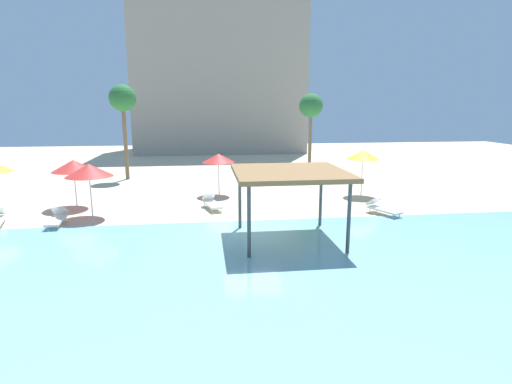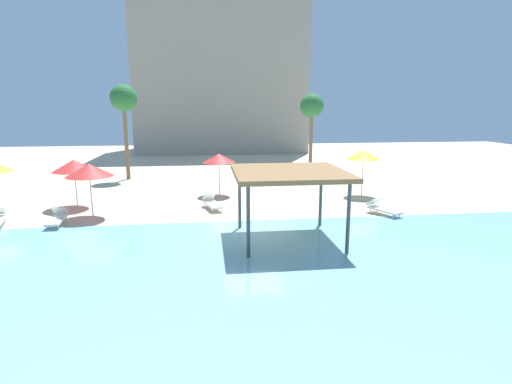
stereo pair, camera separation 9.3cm
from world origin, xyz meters
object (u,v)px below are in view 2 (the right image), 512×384
Objects in this scene: beach_umbrella_red_3 at (219,158)px; palm_tree_1 at (124,101)px; shade_pavilion at (289,175)px; beach_umbrella_yellow_0 at (364,155)px; palm_tree_0 at (312,108)px; lounge_chair_0 at (57,218)px; beach_umbrella_red_1 at (74,166)px; lounge_chair_2 at (382,208)px; beach_umbrella_red_4 at (89,170)px; lounge_chair_1 at (212,202)px.

palm_tree_1 is (-6.48, 6.33, 3.41)m from beach_umbrella_red_3.
beach_umbrella_yellow_0 is at bearing 51.77° from shade_pavilion.
lounge_chair_0 is at bearing -137.96° from palm_tree_0.
palm_tree_1 is at bearing 135.65° from beach_umbrella_red_3.
beach_umbrella_red_1 is 0.37× the size of palm_tree_1.
lounge_chair_0 is at bearing -88.11° from beach_umbrella_red_1.
shade_pavilion is 1.59× the size of beach_umbrella_yellow_0.
beach_umbrella_red_3 is 9.68m from palm_tree_1.
shade_pavilion is 2.20× the size of lounge_chair_2.
lounge_chair_0 is (-1.26, -1.17, -1.99)m from beach_umbrella_red_4.
palm_tree_1 is (1.21, 8.39, 3.43)m from beach_umbrella_red_1.
beach_umbrella_yellow_0 is at bearing -85.61° from palm_tree_0.
lounge_chair_2 is (15.45, -0.10, 0.00)m from lounge_chair_0.
shade_pavilion reaches higher than beach_umbrella_red_3.
lounge_chair_0 is 13.02m from palm_tree_1.
shade_pavilion reaches higher than lounge_chair_0.
beach_umbrella_yellow_0 is 9.53m from lounge_chair_1.
beach_umbrella_red_4 reaches higher than beach_umbrella_red_1.
beach_umbrella_red_3 is at bearing 34.38° from beach_umbrella_red_4.
beach_umbrella_red_3 is 11.78m from palm_tree_0.
lounge_chair_1 is (7.16, -1.28, -1.90)m from beach_umbrella_red_1.
beach_umbrella_red_4 is 1.33× the size of lounge_chair_2.
lounge_chair_2 is at bearing -12.78° from beach_umbrella_red_1.
shade_pavilion is at bearing -107.15° from palm_tree_0.
shade_pavilion is 9.90m from beach_umbrella_red_4.
beach_umbrella_red_3 is (7.69, 2.06, 0.02)m from beach_umbrella_red_1.
beach_umbrella_red_4 is (-14.83, -3.11, -0.15)m from beach_umbrella_yellow_0.
beach_umbrella_red_4 is 1.32× the size of lounge_chair_1.
lounge_chair_2 is at bearing -35.36° from beach_umbrella_red_3.
shade_pavilion is at bearing -83.44° from lounge_chair_2.
beach_umbrella_red_1 is 0.41× the size of palm_tree_0.
lounge_chair_2 is 14.75m from palm_tree_0.
beach_umbrella_red_3 is at bearing 171.91° from beach_umbrella_yellow_0.
beach_umbrella_red_3 is (-8.51, 1.21, -0.21)m from beach_umbrella_yellow_0.
palm_tree_1 reaches higher than lounge_chair_2.
palm_tree_0 is at bearing 129.85° from lounge_chair_1.
lounge_chair_1 is (5.79, 0.98, -1.99)m from beach_umbrella_red_4.
beach_umbrella_red_3 is at bearing -44.35° from palm_tree_1.
lounge_chair_0 is at bearing -115.16° from lounge_chair_2.
lounge_chair_2 is (8.40, -2.25, 0.00)m from lounge_chair_1.
lounge_chair_2 is at bearing 60.23° from lounge_chair_1.
shade_pavilion reaches higher than beach_umbrella_red_1.
lounge_chair_0 is 15.45m from lounge_chair_2.
beach_umbrella_yellow_0 is at bearing 11.85° from beach_umbrella_red_4.
beach_umbrella_red_1 is 2.65m from beach_umbrella_red_4.
shade_pavilion reaches higher than lounge_chair_2.
beach_umbrella_yellow_0 is at bearing 146.94° from lounge_chair_2.
beach_umbrella_yellow_0 is 1.08× the size of beach_umbrella_red_1.
beach_umbrella_red_4 reaches higher than lounge_chair_2.
lounge_chair_0 is at bearing -136.96° from beach_umbrella_red_4.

